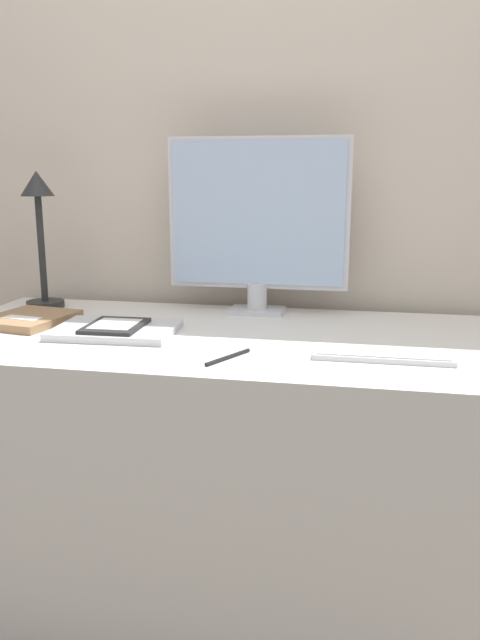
% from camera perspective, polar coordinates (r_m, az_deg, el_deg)
% --- Properties ---
extents(ground_plane, '(10.00, 10.00, 0.00)m').
position_cam_1_polar(ground_plane, '(1.79, -2.25, -26.94)').
color(ground_plane, brown).
extents(wall_back, '(3.60, 0.05, 2.40)m').
position_cam_1_polar(wall_back, '(1.94, 1.46, 14.51)').
color(wall_back, beige).
rests_on(wall_back, ground_plane).
extents(desk, '(1.53, 0.70, 0.76)m').
position_cam_1_polar(desk, '(1.71, -1.12, -13.75)').
color(desk, silver).
rests_on(desk, ground_plane).
extents(monitor, '(0.52, 0.11, 0.50)m').
position_cam_1_polar(monitor, '(1.79, 1.63, 9.00)').
color(monitor, silver).
rests_on(monitor, desk).
extents(keyboard, '(0.30, 0.11, 0.01)m').
position_cam_1_polar(keyboard, '(1.41, 12.92, -3.06)').
color(keyboard, silver).
rests_on(keyboard, desk).
extents(laptop, '(0.31, 0.23, 0.02)m').
position_cam_1_polar(laptop, '(1.61, -11.29, -0.91)').
color(laptop, '#BCBCC1').
rests_on(laptop, desk).
extents(ereader, '(0.14, 0.17, 0.01)m').
position_cam_1_polar(ereader, '(1.60, -11.35, -0.51)').
color(ereader, black).
rests_on(ereader, laptop).
extents(desk_lamp, '(0.11, 0.11, 0.41)m').
position_cam_1_polar(desk_lamp, '(1.96, -17.86, 8.63)').
color(desk_lamp, '#282828').
rests_on(desk_lamp, desk).
extents(notebook, '(0.23, 0.26, 0.02)m').
position_cam_1_polar(notebook, '(1.79, -18.75, 0.07)').
color(notebook, '#93704C').
rests_on(notebook, desk).
extents(pen, '(0.08, 0.13, 0.01)m').
position_cam_1_polar(pen, '(1.36, -1.10, -3.41)').
color(pen, black).
rests_on(pen, desk).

